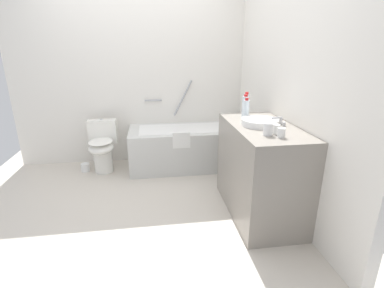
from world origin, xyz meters
name	(u,v)px	position (x,y,z in m)	size (l,w,h in m)	color
ground_plane	(140,202)	(0.00, 0.00, 0.00)	(3.93, 3.93, 0.00)	beige
wall_back_tiled	(137,72)	(0.00, 1.32, 1.26)	(3.33, 0.10, 2.52)	white
wall_right_mirror	(285,81)	(1.52, 0.00, 1.26)	(0.10, 2.95, 2.52)	white
bathtub	(186,146)	(0.62, 0.92, 0.29)	(1.52, 0.71, 1.15)	silver
toilet	(102,147)	(-0.50, 0.92, 0.34)	(0.37, 0.49, 0.68)	white
vanity_counter	(260,170)	(1.18, -0.35, 0.45)	(0.57, 1.12, 0.90)	gray
sink_basin	(260,122)	(1.15, -0.33, 0.93)	(0.34, 0.34, 0.06)	white
sink_faucet	(280,121)	(1.35, -0.33, 0.93)	(0.11, 0.15, 0.07)	silver
water_bottle_0	(246,104)	(1.15, 0.09, 1.01)	(0.06, 0.06, 0.24)	silver
water_bottle_1	(245,106)	(1.12, 0.02, 1.01)	(0.07, 0.07, 0.23)	silver
water_bottle_2	(246,110)	(1.09, -0.10, 1.00)	(0.06, 0.06, 0.21)	silver
drinking_glass_0	(276,129)	(1.18, -0.62, 0.94)	(0.06, 0.06, 0.08)	white
drinking_glass_1	(281,133)	(1.18, -0.72, 0.94)	(0.06, 0.06, 0.08)	white
drinking_glass_2	(268,129)	(1.10, -0.64, 0.95)	(0.08, 0.08, 0.10)	white
toilet_paper_roll	(85,167)	(-0.75, 0.93, 0.05)	(0.11, 0.11, 0.11)	white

